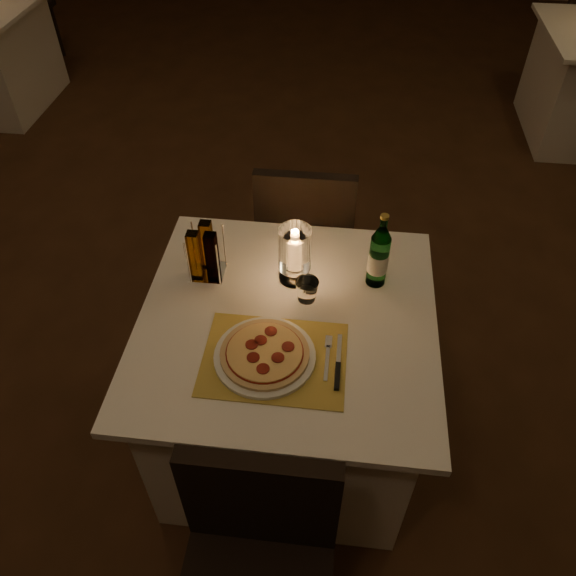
# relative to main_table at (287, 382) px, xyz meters

# --- Properties ---
(floor) EXTENTS (8.00, 10.00, 0.02)m
(floor) POSITION_rel_main_table_xyz_m (-0.28, 0.74, -0.38)
(floor) COLOR #402514
(floor) RESTS_ON ground
(main_table) EXTENTS (1.00, 1.00, 0.74)m
(main_table) POSITION_rel_main_table_xyz_m (0.00, 0.00, 0.00)
(main_table) COLOR white
(main_table) RESTS_ON ground
(chair_near) EXTENTS (0.42, 0.42, 0.90)m
(chair_near) POSITION_rel_main_table_xyz_m (0.00, -0.71, 0.18)
(chair_near) COLOR black
(chair_near) RESTS_ON ground
(chair_far) EXTENTS (0.42, 0.42, 0.90)m
(chair_far) POSITION_rel_main_table_xyz_m (0.00, 0.71, 0.18)
(chair_far) COLOR black
(chair_far) RESTS_ON ground
(placemat) EXTENTS (0.45, 0.34, 0.00)m
(placemat) POSITION_rel_main_table_xyz_m (-0.02, -0.18, 0.37)
(placemat) COLOR gold
(placemat) RESTS_ON main_table
(plate) EXTENTS (0.32, 0.32, 0.01)m
(plate) POSITION_rel_main_table_xyz_m (-0.05, -0.18, 0.38)
(plate) COLOR white
(plate) RESTS_ON placemat
(pizza) EXTENTS (0.28, 0.28, 0.02)m
(pizza) POSITION_rel_main_table_xyz_m (-0.05, -0.18, 0.39)
(pizza) COLOR #D8B77F
(pizza) RESTS_ON plate
(fork) EXTENTS (0.02, 0.18, 0.00)m
(fork) POSITION_rel_main_table_xyz_m (0.14, -0.15, 0.37)
(fork) COLOR silver
(fork) RESTS_ON placemat
(knife) EXTENTS (0.02, 0.22, 0.01)m
(knife) POSITION_rel_main_table_xyz_m (0.18, -0.21, 0.37)
(knife) COLOR black
(knife) RESTS_ON placemat
(tumbler) EXTENTS (0.08, 0.08, 0.08)m
(tumbler) POSITION_rel_main_table_xyz_m (0.06, 0.10, 0.41)
(tumbler) COLOR white
(tumbler) RESTS_ON main_table
(water_bottle) EXTENTS (0.07, 0.07, 0.30)m
(water_bottle) POSITION_rel_main_table_xyz_m (0.29, 0.21, 0.49)
(water_bottle) COLOR #559E61
(water_bottle) RESTS_ON main_table
(hurricane_candle) EXTENTS (0.11, 0.11, 0.22)m
(hurricane_candle) POSITION_rel_main_table_xyz_m (0.00, 0.19, 0.50)
(hurricane_candle) COLOR white
(hurricane_candle) RESTS_ON main_table
(cruet_caddy) EXTENTS (0.12, 0.12, 0.21)m
(cruet_caddy) POSITION_rel_main_table_xyz_m (-0.31, 0.18, 0.46)
(cruet_caddy) COLOR white
(cruet_caddy) RESTS_ON main_table
(neighbor_chair_lb) EXTENTS (0.42, 0.42, 0.90)m
(neighbor_chair_lb) POSITION_rel_main_table_xyz_m (-2.68, 3.42, 0.18)
(neighbor_chair_lb) COLOR black
(neighbor_chair_lb) RESTS_ON ground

